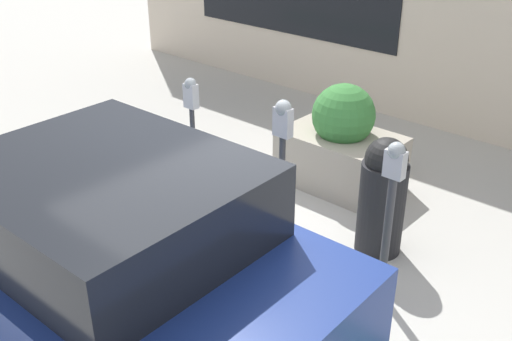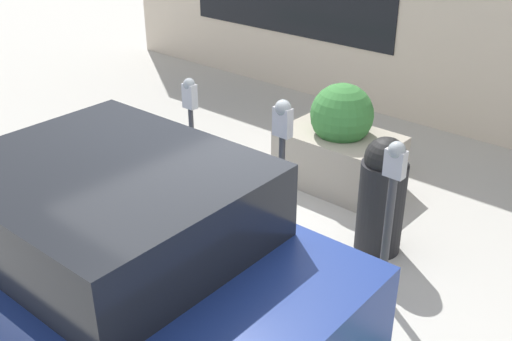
# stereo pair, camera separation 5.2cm
# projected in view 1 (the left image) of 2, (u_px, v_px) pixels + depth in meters

# --- Properties ---
(ground_plane) EXTENTS (40.00, 40.00, 0.00)m
(ground_plane) POSITION_uv_depth(u_px,v_px,m) (244.00, 270.00, 5.66)
(ground_plane) COLOR #ADAAA3
(curb_strip) EXTENTS (13.50, 0.16, 0.04)m
(curb_strip) POSITION_uv_depth(u_px,v_px,m) (239.00, 272.00, 5.60)
(curb_strip) COLOR #338C47
(curb_strip) RESTS_ON ground_plane
(parking_meter_nearest) EXTENTS (0.17, 0.14, 1.48)m
(parking_meter_nearest) POSITION_uv_depth(u_px,v_px,m) (391.00, 198.00, 4.91)
(parking_meter_nearest) COLOR #38383D
(parking_meter_nearest) RESTS_ON ground_plane
(parking_meter_second) EXTENTS (0.18, 0.15, 1.56)m
(parking_meter_second) POSITION_uv_depth(u_px,v_px,m) (282.00, 146.00, 5.50)
(parking_meter_second) COLOR #38383D
(parking_meter_second) RESTS_ON ground_plane
(parking_meter_middle) EXTENTS (0.15, 0.12, 1.50)m
(parking_meter_middle) POSITION_uv_depth(u_px,v_px,m) (192.00, 118.00, 6.25)
(parking_meter_middle) COLOR #38383D
(parking_meter_middle) RESTS_ON ground_plane
(planter_box) EXTENTS (1.35, 0.90, 1.25)m
(planter_box) POSITION_uv_depth(u_px,v_px,m) (341.00, 145.00, 6.99)
(planter_box) COLOR #A39989
(planter_box) RESTS_ON ground_plane
(parked_car_front) EXTENTS (3.88, 2.00, 1.61)m
(parked_car_front) POSITION_uv_depth(u_px,v_px,m) (106.00, 255.00, 4.45)
(parked_car_front) COLOR navy
(parked_car_front) RESTS_ON ground_plane
(trash_bin) EXTENTS (0.45, 0.45, 1.20)m
(trash_bin) POSITION_uv_depth(u_px,v_px,m) (382.00, 196.00, 5.70)
(trash_bin) COLOR black
(trash_bin) RESTS_ON ground_plane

